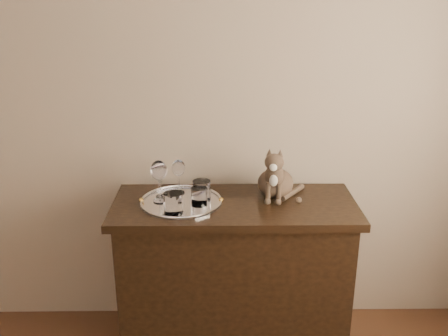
# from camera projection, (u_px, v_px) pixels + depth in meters

# --- Properties ---
(wall_back) EXTENTS (4.00, 0.10, 2.70)m
(wall_back) POSITION_uv_depth(u_px,v_px,m) (117.00, 90.00, 2.56)
(wall_back) COLOR tan
(wall_back) RESTS_ON ground
(sideboard) EXTENTS (1.20, 0.50, 0.85)m
(sideboard) POSITION_uv_depth(u_px,v_px,m) (234.00, 278.00, 2.59)
(sideboard) COLOR black
(sideboard) RESTS_ON ground
(tray) EXTENTS (0.40, 0.40, 0.01)m
(tray) POSITION_uv_depth(u_px,v_px,m) (181.00, 203.00, 2.44)
(tray) COLOR silver
(tray) RESTS_ON sideboard
(wine_glass_a) EXTENTS (0.07, 0.07, 0.18)m
(wine_glass_a) POSITION_uv_depth(u_px,v_px,m) (161.00, 180.00, 2.46)
(wine_glass_a) COLOR silver
(wine_glass_a) RESTS_ON tray
(wine_glass_b) EXTENTS (0.07, 0.07, 0.18)m
(wine_glass_b) POSITION_uv_depth(u_px,v_px,m) (179.00, 176.00, 2.51)
(wine_glass_b) COLOR silver
(wine_glass_b) RESTS_ON tray
(wine_glass_c) EXTENTS (0.08, 0.08, 0.21)m
(wine_glass_c) POSITION_uv_depth(u_px,v_px,m) (159.00, 181.00, 2.41)
(wine_glass_c) COLOR white
(wine_glass_c) RESTS_ON tray
(tumbler_a) EXTENTS (0.08, 0.08, 0.09)m
(tumbler_a) POSITION_uv_depth(u_px,v_px,m) (199.00, 196.00, 2.39)
(tumbler_a) COLOR white
(tumbler_a) RESTS_ON tray
(tumbler_b) EXTENTS (0.09, 0.09, 0.10)m
(tumbler_b) POSITION_uv_depth(u_px,v_px,m) (173.00, 203.00, 2.30)
(tumbler_b) COLOR silver
(tumbler_b) RESTS_ON tray
(tumbler_c) EXTENTS (0.09, 0.09, 0.10)m
(tumbler_c) POSITION_uv_depth(u_px,v_px,m) (202.00, 190.00, 2.44)
(tumbler_c) COLOR white
(tumbler_c) RESTS_ON tray
(cat) EXTENTS (0.32, 0.31, 0.28)m
(cat) POSITION_uv_depth(u_px,v_px,m) (276.00, 170.00, 2.48)
(cat) COLOR #4C3E2D
(cat) RESTS_ON sideboard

